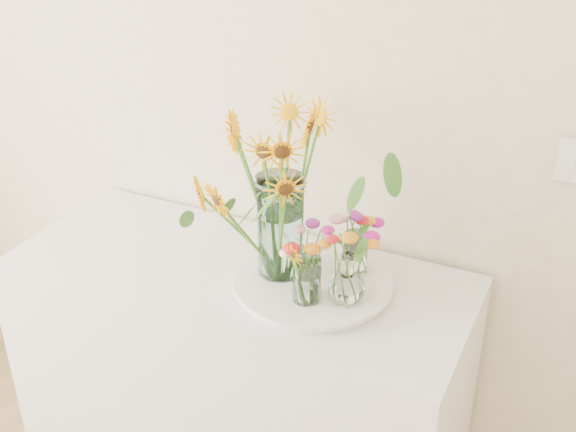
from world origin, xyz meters
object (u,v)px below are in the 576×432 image
at_px(counter, 241,387).
at_px(small_vase_b, 347,278).
at_px(small_vase_a, 307,280).
at_px(mason_jar, 280,226).
at_px(small_vase_c, 355,252).
at_px(tray, 313,285).

bearing_deg(counter, small_vase_b, -5.59).
distance_m(small_vase_a, small_vase_b, 0.11).
distance_m(mason_jar, small_vase_a, 0.18).
xyz_separation_m(small_vase_a, small_vase_b, (0.10, 0.05, 0.01)).
bearing_deg(small_vase_c, mason_jar, -151.11).
bearing_deg(counter, small_vase_a, -17.38).
height_order(tray, small_vase_a, small_vase_a).
bearing_deg(mason_jar, counter, -173.19).
relative_size(tray, small_vase_c, 3.56).
relative_size(counter, mason_jar, 4.57).
distance_m(counter, small_vase_a, 0.61).
bearing_deg(counter, small_vase_c, 20.27).
height_order(tray, small_vase_b, small_vase_b).
xyz_separation_m(mason_jar, small_vase_a, (0.13, -0.10, -0.09)).
bearing_deg(small_vase_c, small_vase_b, -77.53).
relative_size(small_vase_b, small_vase_c, 1.20).
bearing_deg(tray, mason_jar, 179.26).
height_order(mason_jar, small_vase_c, mason_jar).
relative_size(counter, small_vase_b, 9.56).
relative_size(small_vase_a, small_vase_b, 0.91).
bearing_deg(counter, tray, 3.59).
distance_m(tray, small_vase_c, 0.16).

